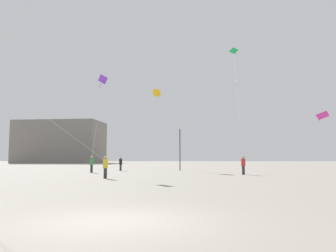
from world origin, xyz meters
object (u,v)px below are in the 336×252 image
at_px(kite_emerald_delta, 234,55).
at_px(person_in_black, 121,163).
at_px(person_in_green, 92,163).
at_px(person_in_red, 243,164).
at_px(kite_violet_delta, 103,82).
at_px(kite_magenta_delta, 321,116).
at_px(person_in_yellow, 105,166).
at_px(building_left_hall, 61,142).
at_px(kite_amber_diamond, 157,93).
at_px(lamppost_east, 180,141).

bearing_deg(kite_emerald_delta, person_in_black, -170.45).
relative_size(person_in_green, person_in_red, 1.01).
height_order(person_in_red, kite_violet_delta, kite_violet_delta).
bearing_deg(person_in_green, kite_magenta_delta, -113.43).
relative_size(person_in_yellow, person_in_black, 1.02).
xyz_separation_m(person_in_black, building_left_hall, (-30.91, 61.16, 5.45)).
xyz_separation_m(person_in_green, kite_amber_diamond, (5.85, 9.85, 9.28)).
distance_m(person_in_green, kite_magenta_delta, 24.39).
distance_m(person_in_green, building_left_hall, 72.68).
height_order(person_in_yellow, lamppost_east, lamppost_east).
height_order(kite_violet_delta, building_left_hall, building_left_hall).
xyz_separation_m(kite_violet_delta, lamppost_east, (6.86, 11.00, -4.90)).
distance_m(person_in_red, kite_amber_diamond, 18.52).
relative_size(person_in_red, kite_magenta_delta, 0.17).
bearing_deg(person_in_yellow, kite_amber_diamond, 35.48).
bearing_deg(person_in_black, person_in_green, -22.70).
xyz_separation_m(building_left_hall, lamppost_east, (37.94, -59.88, -2.74)).
distance_m(person_in_yellow, kite_emerald_delta, 25.18).
height_order(person_in_yellow, kite_emerald_delta, kite_emerald_delta).
bearing_deg(person_in_red, lamppost_east, 45.83).
relative_size(person_in_red, kite_amber_diamond, 0.18).
distance_m(person_in_black, kite_magenta_delta, 22.82).
distance_m(person_in_red, kite_magenta_delta, 11.11).
height_order(kite_emerald_delta, kite_violet_delta, kite_emerald_delta).
xyz_separation_m(kite_amber_diamond, building_left_hall, (-34.78, 56.60, -3.88)).
bearing_deg(person_in_yellow, person_in_red, -18.92).
relative_size(person_in_yellow, building_left_hall, 0.06).
bearing_deg(person_in_green, person_in_black, -46.67).
height_order(person_in_red, kite_amber_diamond, kite_amber_diamond).
distance_m(person_in_yellow, kite_amber_diamond, 21.73).
relative_size(person_in_yellow, lamppost_east, 0.31).
distance_m(person_in_yellow, lamppost_east, 17.28).
relative_size(kite_emerald_delta, kite_violet_delta, 1.86).
bearing_deg(kite_emerald_delta, lamppost_east, -171.27).
height_order(person_in_red, lamppost_east, lamppost_east).
relative_size(kite_magenta_delta, lamppost_east, 1.81).
height_order(person_in_black, kite_violet_delta, kite_violet_delta).
relative_size(kite_violet_delta, lamppost_east, 1.42).
bearing_deg(person_in_black, person_in_yellow, 4.78).
bearing_deg(person_in_yellow, kite_emerald_delta, 6.36).
relative_size(person_in_yellow, kite_amber_diamond, 0.18).
xyz_separation_m(person_in_black, person_in_green, (-1.98, -5.29, 0.04)).
relative_size(kite_emerald_delta, kite_amber_diamond, 1.51).
xyz_separation_m(person_in_yellow, kite_violet_delta, (-1.66, 5.25, 7.59)).
height_order(person_in_yellow, person_in_green, person_in_green).
bearing_deg(person_in_yellow, kite_magenta_delta, -20.20).
bearing_deg(person_in_black, building_left_hall, -155.40).
distance_m(kite_amber_diamond, building_left_hall, 66.55).
bearing_deg(kite_magenta_delta, kite_violet_delta, -165.61).
xyz_separation_m(person_in_yellow, kite_amber_diamond, (2.04, 19.53, 9.31)).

